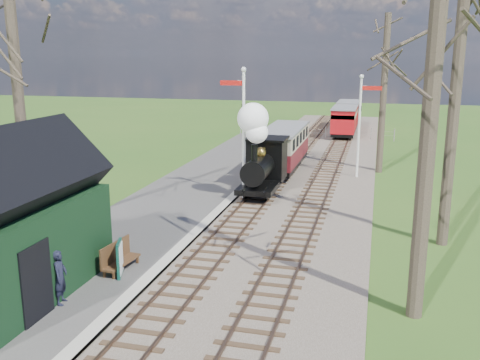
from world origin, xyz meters
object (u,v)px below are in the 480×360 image
object	(u,v)px
coach	(283,146)
bench	(118,257)
station_shed	(7,225)
sign_board	(120,258)
semaphore_near	(242,124)
locomotive	(261,155)
red_carriage_b	(348,114)
person	(60,277)
semaphore_far	(361,119)
red_carriage_a	(344,121)

from	to	relation	value
coach	bench	size ratio (longest dim) A/B	4.47
station_shed	sign_board	xyz separation A→B (m)	(2.24, 2.04, -1.52)
semaphore_near	locomotive	world-z (taller)	semaphore_near
coach	red_carriage_b	xyz separation A→B (m)	(2.60, 19.43, -0.10)
red_carriage_b	coach	bearing A→B (deg)	-97.62
locomotive	person	bearing A→B (deg)	-102.02
locomotive	sign_board	distance (m)	10.99
sign_board	bench	size ratio (longest dim) A/B	0.68
semaphore_near	locomotive	distance (m)	1.88
semaphore_far	person	xyz separation A→B (m)	(-7.11, -18.06, -2.39)
locomotive	semaphore_near	bearing A→B (deg)	-135.23
coach	person	distance (m)	19.08
semaphore_far	person	size ratio (longest dim) A/B	3.76
station_shed	locomotive	world-z (taller)	station_shed
station_shed	coach	distance (m)	19.32
semaphore_near	person	bearing A→B (deg)	-99.28
semaphore_near	red_carriage_a	distance (m)	21.14
red_carriage_a	sign_board	bearing A→B (deg)	-98.62
red_carriage_b	person	bearing A→B (deg)	-97.94
red_carriage_a	bench	xyz separation A→B (m)	(-4.93, -30.31, -0.80)
semaphore_near	semaphore_far	xyz separation A→B (m)	(5.14, 6.00, -0.27)
semaphore_far	locomotive	bearing A→B (deg)	-129.88
station_shed	sign_board	world-z (taller)	station_shed
station_shed	semaphore_near	distance (m)	12.58
locomotive	bench	xyz separation A→B (m)	(-2.32, -10.31, -1.45)
station_shed	red_carriage_a	size ratio (longest dim) A/B	1.31
red_carriage_a	bench	size ratio (longest dim) A/B	2.98
red_carriage_a	coach	bearing A→B (deg)	-100.57
locomotive	coach	world-z (taller)	locomotive
station_shed	semaphore_near	world-z (taller)	semaphore_near
locomotive	sign_board	xyz separation A→B (m)	(-2.04, -10.72, -1.32)
semaphore_far	red_carriage_a	bearing A→B (deg)	96.86
coach	red_carriage_a	bearing A→B (deg)	79.43
person	red_carriage_a	bearing A→B (deg)	-22.95
station_shed	red_carriage_b	bearing A→B (deg)	79.78
sign_board	bench	distance (m)	0.51
semaphore_far	bench	world-z (taller)	semaphore_far
semaphore_near	red_carriage_b	bearing A→B (deg)	82.69
red_carriage_a	person	size ratio (longest dim) A/B	3.16
red_carriage_b	semaphore_near	bearing A→B (deg)	-97.31
locomotive	red_carriage_b	distance (m)	25.64
station_shed	bench	size ratio (longest dim) A/B	3.91
sign_board	red_carriage_a	bearing A→B (deg)	81.38
locomotive	red_carriage_a	size ratio (longest dim) A/B	0.94
bench	person	distance (m)	2.56
red_carriage_b	sign_board	distance (m)	36.52
red_carriage_b	sign_board	xyz separation A→B (m)	(-4.66, -36.21, -0.67)
semaphore_far	red_carriage_a	xyz separation A→B (m)	(-1.77, 14.75, -1.93)
semaphore_far	person	distance (m)	19.56
coach	person	xyz separation A→B (m)	(-2.74, -18.88, -0.56)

